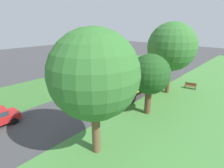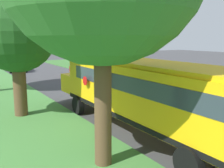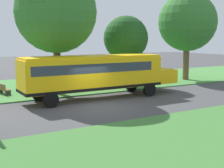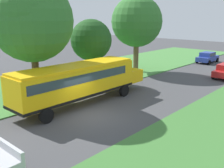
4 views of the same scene
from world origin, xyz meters
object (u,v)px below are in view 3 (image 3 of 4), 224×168
Objects in this scene: school_bus at (97,73)px; oak_tree_roadside_mid at (126,39)px; oak_tree_beside_bus at (54,10)px; oak_tree_far_end at (188,23)px; park_bench at (3,89)px.

oak_tree_roadside_mid reaches higher than school_bus.
oak_tree_beside_bus is at bearing -80.37° from oak_tree_roadside_mid.
oak_tree_far_end reaches higher than oak_tree_roadside_mid.
oak_tree_roadside_mid reaches higher than park_bench.
oak_tree_beside_bus reaches higher than oak_tree_far_end.
park_bench is at bearing -91.99° from oak_tree_far_end.
school_bus is 7.64m from park_bench.
school_bus is at bearing -71.94° from oak_tree_far_end.
oak_tree_roadside_mid is (-4.06, 5.21, 2.42)m from school_bus.
oak_tree_far_end reaches higher than park_bench.
oak_tree_roadside_mid is 11.61m from park_bench.
oak_tree_beside_bus is 7.33m from park_bench.
park_bench is at bearing -119.45° from oak_tree_beside_bus.
oak_tree_roadside_mid is (-1.24, 7.32, -2.17)m from oak_tree_beside_bus.
oak_tree_beside_bus reaches higher than oak_tree_roadside_mid.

